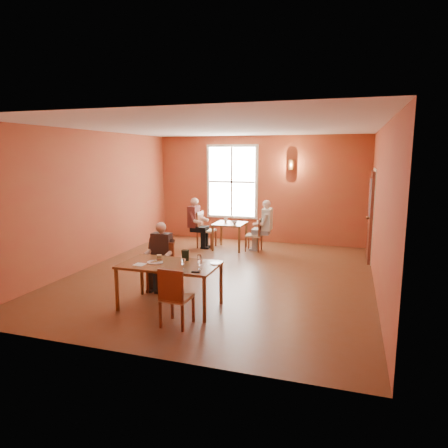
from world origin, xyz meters
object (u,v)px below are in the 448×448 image
(diner_main, at_px, (159,260))
(chair_diner_white, at_px, (254,235))
(chair_diner_main, at_px, (160,268))
(diner_white, at_px, (255,226))
(second_table, at_px, (230,236))
(chair_diner_maroon, at_px, (207,230))
(diner_maroon, at_px, (206,223))
(chair_empty, at_px, (177,296))
(main_table, at_px, (170,285))

(diner_main, xyz_separation_m, chair_diner_white, (0.89, 3.60, -0.17))
(chair_diner_main, distance_m, diner_white, 3.69)
(diner_main, relative_size, second_table, 1.52)
(chair_diner_main, xyz_separation_m, chair_diner_maroon, (-0.41, 3.57, 0.04))
(diner_maroon, bearing_deg, diner_main, 6.98)
(chair_empty, distance_m, chair_diner_maroon, 5.01)
(chair_diner_main, xyz_separation_m, chair_diner_white, (0.89, 3.57, -0.01))
(diner_main, height_order, chair_empty, diner_main)
(main_table, relative_size, diner_white, 1.22)
(second_table, relative_size, diner_maroon, 0.61)
(chair_empty, bearing_deg, diner_main, 129.31)
(main_table, distance_m, diner_white, 4.25)
(chair_diner_white, height_order, diner_maroon, diner_maroon)
(second_table, bearing_deg, chair_empty, -82.23)
(diner_white, distance_m, diner_maroon, 1.36)
(diner_maroon, bearing_deg, chair_diner_maroon, 90.00)
(chair_diner_main, distance_m, diner_maroon, 3.60)
(diner_main, distance_m, second_table, 3.62)
(chair_diner_white, relative_size, chair_diner_maroon, 0.89)
(chair_empty, distance_m, chair_diner_white, 4.84)
(second_table, distance_m, chair_diner_white, 0.65)
(chair_diner_main, distance_m, diner_main, 0.16)
(diner_white, height_order, chair_diner_maroon, diner_white)
(main_table, bearing_deg, chair_diner_maroon, 102.18)
(chair_empty, height_order, chair_diner_maroon, chair_diner_maroon)
(main_table, distance_m, second_table, 4.23)
(main_table, distance_m, chair_empty, 0.74)
(second_table, bearing_deg, diner_white, 0.00)
(main_table, distance_m, chair_diner_main, 0.82)
(chair_diner_main, height_order, chair_diner_white, chair_diner_main)
(chair_empty, xyz_separation_m, second_table, (-0.66, 4.84, -0.09))
(chair_empty, relative_size, chair_diner_white, 1.03)
(diner_white, xyz_separation_m, diner_maroon, (-1.36, 0.00, 0.01))
(chair_diner_main, relative_size, diner_maroon, 0.68)
(diner_main, xyz_separation_m, chair_empty, (0.90, -1.24, -0.16))
(second_table, bearing_deg, chair_diner_white, 0.00)
(chair_diner_maroon, bearing_deg, diner_maroon, -90.00)
(diner_main, xyz_separation_m, diner_white, (0.92, 3.60, 0.04))
(main_table, height_order, chair_diner_white, chair_diner_white)
(main_table, bearing_deg, diner_maroon, 102.57)
(chair_diner_white, height_order, diner_white, diner_white)
(chair_empty, distance_m, second_table, 4.88)
(diner_main, bearing_deg, chair_diner_main, -90.00)
(diner_main, bearing_deg, diner_white, -104.32)
(second_table, bearing_deg, diner_maroon, 180.00)
(chair_diner_main, height_order, chair_empty, chair_empty)
(chair_diner_main, bearing_deg, second_table, -93.83)
(main_table, bearing_deg, chair_diner_white, 84.73)
(chair_empty, height_order, chair_diner_white, chair_empty)
(diner_white, bearing_deg, second_table, 90.00)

